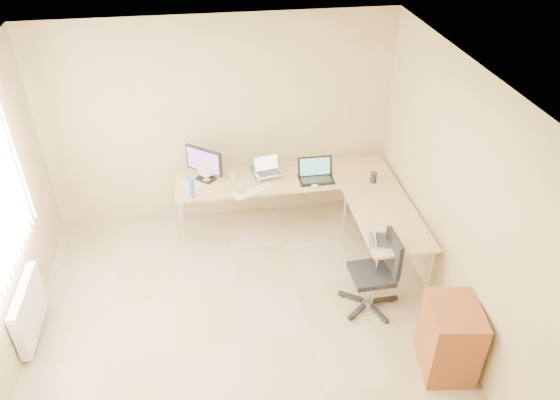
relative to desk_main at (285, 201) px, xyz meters
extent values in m
plane|color=tan|center=(-0.72, -1.85, -0.36)|extent=(4.50, 4.50, 0.00)
plane|color=white|center=(-0.72, -1.85, 2.24)|extent=(4.50, 4.50, 0.00)
plane|color=#D0B180|center=(-0.72, 0.40, 0.93)|extent=(4.50, 0.00, 4.50)
plane|color=#D0B180|center=(1.38, -1.85, 0.93)|extent=(0.00, 4.50, 4.50)
cube|color=tan|center=(0.00, 0.00, 0.00)|extent=(2.65, 0.70, 0.73)
cube|color=tan|center=(0.98, -1.00, 0.00)|extent=(0.70, 1.30, 0.73)
cube|color=black|center=(-0.96, 0.08, 0.58)|extent=(0.49, 0.43, 0.43)
cube|color=#1F6453|center=(-0.28, 0.13, 0.39)|extent=(0.22, 0.29, 0.05)
cube|color=silver|center=(-0.20, 0.01, 0.52)|extent=(0.37, 0.31, 0.21)
cube|color=black|center=(0.36, -0.15, 0.50)|extent=(0.42, 0.31, 0.26)
cube|color=silver|center=(-0.42, -0.30, 0.38)|extent=(0.50, 0.32, 0.02)
ellipsoid|color=silver|center=(0.31, -0.30, 0.38)|extent=(0.09, 0.06, 0.03)
imported|color=beige|center=(-0.62, 0.02, 0.41)|extent=(0.12, 0.12, 0.09)
cylinder|color=silver|center=(-0.56, -0.30, 0.38)|extent=(0.12, 0.12, 0.03)
cylinder|color=blue|center=(-1.13, -0.30, 0.49)|extent=(0.09, 0.09, 0.25)
cube|color=silver|center=(-1.13, -0.02, 0.37)|extent=(0.27, 0.33, 0.01)
cube|color=silver|center=(-0.90, 0.20, 0.40)|extent=(0.25, 0.22, 0.07)
cylinder|color=beige|center=(-0.95, 0.05, 0.49)|extent=(0.24, 0.24, 0.26)
cylinder|color=black|center=(1.03, -0.30, 0.43)|extent=(0.09, 0.09, 0.13)
cube|color=silver|center=(0.79, -1.41, 0.48)|extent=(0.39, 0.34, 0.23)
cube|color=black|center=(0.65, -1.56, 0.14)|extent=(0.56, 0.56, 0.90)
cube|color=brown|center=(1.13, -2.44, -0.01)|extent=(0.53, 0.62, 0.77)
cube|color=white|center=(-2.75, -1.45, -0.02)|extent=(0.09, 0.80, 0.55)
camera|label=1|loc=(-0.91, -5.44, 3.76)|focal=33.99mm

